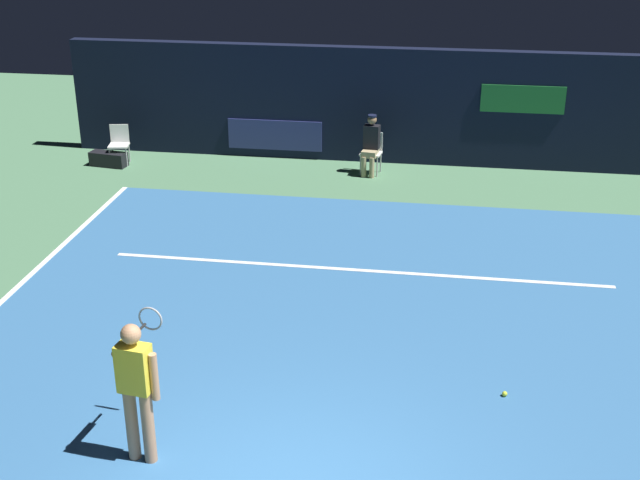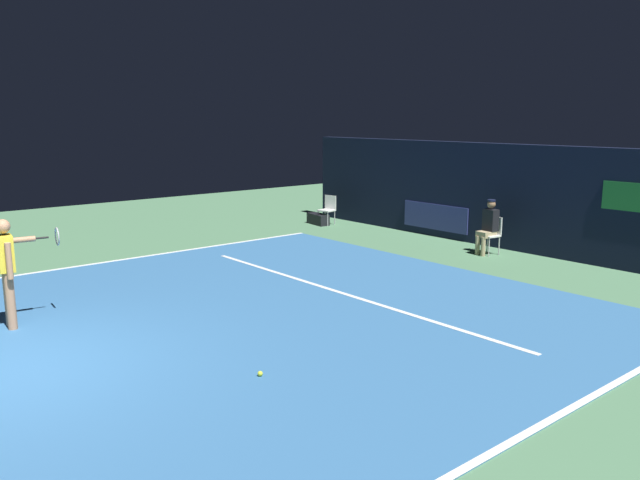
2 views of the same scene
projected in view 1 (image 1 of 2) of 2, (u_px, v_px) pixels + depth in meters
The scene contains 10 objects.
ground_plane at pixel (343, 322), 12.38m from camera, with size 30.48×30.48×0.00m, color #4C7A56.
court_surface at pixel (343, 322), 12.38m from camera, with size 10.68×10.13×0.01m, color #336699.
line_sideline_right at pixel (8, 296), 13.12m from camera, with size 0.10×10.13×0.01m, color white.
line_service at pixel (357, 270), 13.98m from camera, with size 8.33×0.10×0.01m, color white.
back_wall at pixel (387, 106), 18.88m from camera, with size 14.71×0.33×2.60m.
tennis_player at pixel (137, 384), 9.10m from camera, with size 0.51×0.98×1.73m.
line_judge_on_chair at pixel (371, 144), 18.29m from camera, with size 0.49×0.57×1.32m.
courtside_chair_near at pixel (119, 142), 19.05m from camera, with size 0.51×0.49×0.88m.
tennis_ball at pixel (505, 394), 10.58m from camera, with size 0.07×0.07×0.07m, color #CCE033.
equipment_bag at pixel (109, 159), 19.00m from camera, with size 0.84×0.32×0.32m, color black.
Camera 1 is at (1.33, -6.74, 6.04)m, focal length 47.13 mm.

